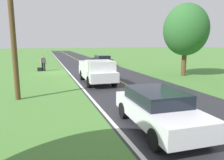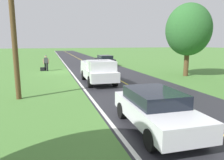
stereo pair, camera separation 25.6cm
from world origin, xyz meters
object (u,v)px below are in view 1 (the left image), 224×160
object	(u,v)px
hitchhiker_walking	(43,62)
pickup_truck_passing	(97,71)
sedan_ahead_same_lane	(158,108)
suitcase_carried	(40,69)
tree_far_side_near	(186,30)
utility_pole_roadside	(13,32)
sedan_near_oncoming	(102,60)

from	to	relation	value
hitchhiker_walking	pickup_truck_passing	size ratio (longest dim) A/B	0.32
pickup_truck_passing	sedan_ahead_same_lane	distance (m)	9.15
hitchhiker_walking	suitcase_carried	xyz separation A→B (m)	(0.42, 0.06, -0.78)
hitchhiker_walking	suitcase_carried	distance (m)	0.89
suitcase_carried	pickup_truck_passing	distance (m)	9.78
tree_far_side_near	sedan_ahead_same_lane	world-z (taller)	tree_far_side_near
suitcase_carried	sedan_ahead_same_lane	distance (m)	18.40
pickup_truck_passing	utility_pole_roadside	size ratio (longest dim) A/B	0.75
sedan_ahead_same_lane	sedan_near_oncoming	size ratio (longest dim) A/B	1.00
hitchhiker_walking	sedan_near_oncoming	world-z (taller)	hitchhiker_walking
utility_pole_roadside	suitcase_carried	bearing A→B (deg)	-94.64
sedan_ahead_same_lane	tree_far_side_near	bearing A→B (deg)	-130.28
pickup_truck_passing	hitchhiker_walking	bearing A→B (deg)	-65.68
hitchhiker_walking	sedan_near_oncoming	size ratio (longest dim) A/B	0.39
pickup_truck_passing	tree_far_side_near	world-z (taller)	tree_far_side_near
suitcase_carried	tree_far_side_near	world-z (taller)	tree_far_side_near
hitchhiker_walking	pickup_truck_passing	world-z (taller)	pickup_truck_passing
hitchhiker_walking	pickup_truck_passing	xyz separation A→B (m)	(-3.96, 8.77, -0.01)
suitcase_carried	sedan_near_oncoming	bearing A→B (deg)	116.79
sedan_near_oncoming	hitchhiker_walking	bearing A→B (deg)	24.22
utility_pole_roadside	tree_far_side_near	bearing A→B (deg)	-162.50
suitcase_carried	tree_far_side_near	bearing A→B (deg)	63.59
pickup_truck_passing	sedan_near_oncoming	bearing A→B (deg)	-106.84
hitchhiker_walking	sedan_near_oncoming	xyz separation A→B (m)	(-7.66, -3.44, -0.23)
suitcase_carried	hitchhiker_walking	bearing A→B (deg)	100.86
pickup_truck_passing	utility_pole_roadside	xyz separation A→B (m)	(5.36, 3.26, 2.68)
tree_far_side_near	sedan_ahead_same_lane	size ratio (longest dim) A/B	1.49
tree_far_side_near	utility_pole_roadside	xyz separation A→B (m)	(14.11, 4.45, -0.62)
hitchhiker_walking	pickup_truck_passing	bearing A→B (deg)	114.32
pickup_truck_passing	sedan_near_oncoming	distance (m)	12.76
hitchhiker_walking	tree_far_side_near	bearing A→B (deg)	149.22
hitchhiker_walking	sedan_near_oncoming	bearing A→B (deg)	-155.78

